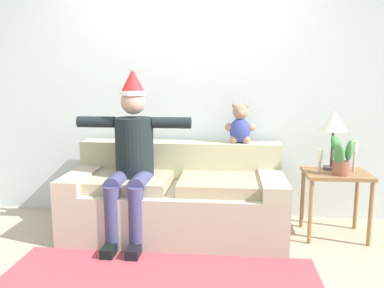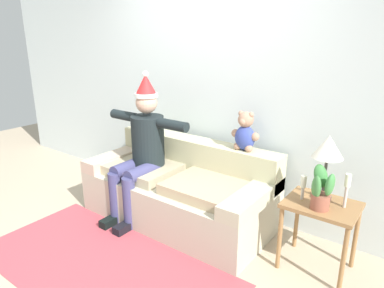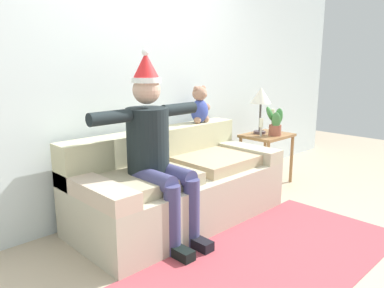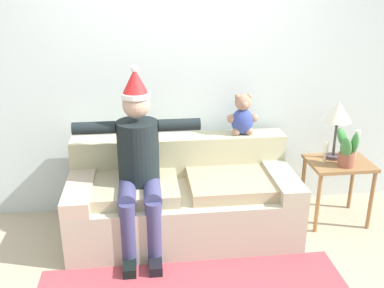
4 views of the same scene
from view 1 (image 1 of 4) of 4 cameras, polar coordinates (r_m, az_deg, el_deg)
name	(u,v)px [view 1 (image 1 of 4)]	position (r m, az deg, el deg)	size (l,w,h in m)	color
ground_plane	(156,287)	(2.85, -5.21, -20.03)	(10.00, 10.00, 0.00)	tan
back_wall	(183,83)	(4.01, -1.34, 8.78)	(7.00, 0.10, 2.70)	silver
couch	(176,198)	(3.65, -2.29, -7.78)	(1.93, 0.90, 0.79)	#B5AE96
person_seated	(132,152)	(3.46, -8.73, -1.20)	(1.02, 0.77, 1.52)	black
teddy_bear	(240,125)	(3.76, 7.01, 2.73)	(0.29, 0.17, 0.38)	#364698
side_table	(336,183)	(3.71, 20.16, -5.34)	(0.55, 0.44, 0.59)	olive
table_lamp	(334,124)	(3.69, 19.87, 2.77)	(0.24, 0.24, 0.53)	#4F3F44
potted_plant	(341,158)	(3.57, 20.87, -1.87)	(0.22, 0.22, 0.35)	#975340
candle_tall	(320,158)	(3.60, 18.07, -1.89)	(0.04, 0.04, 0.21)	beige
candle_short	(355,152)	(3.73, 22.56, -1.05)	(0.04, 0.04, 0.27)	beige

